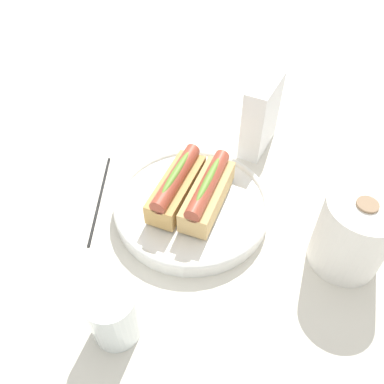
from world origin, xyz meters
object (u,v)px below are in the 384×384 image
chopstick_near (100,198)px  napkin_box (261,116)px  water_glass (114,316)px  hotdog_front (177,185)px  serving_bowl (192,206)px  hotdog_back (208,192)px  paper_towel_roll (353,234)px

chopstick_near → napkin_box: bearing=117.1°
water_glass → napkin_box: (-0.46, 0.11, 0.03)m
hotdog_front → chopstick_near: 0.16m
napkin_box → chopstick_near: (0.24, -0.25, -0.07)m
serving_bowl → hotdog_back: size_ratio=1.79×
hotdog_back → water_glass: (0.24, -0.06, -0.02)m
hotdog_front → napkin_box: bearing=154.8°
hotdog_front → hotdog_back: same height
water_glass → chopstick_near: size_ratio=0.41×
paper_towel_roll → chopstick_near: (-0.00, -0.43, -0.06)m
paper_towel_roll → chopstick_near: paper_towel_roll is taller
paper_towel_roll → water_glass: bearing=-53.7°
chopstick_near → water_glass: bearing=15.6°
hotdog_front → water_glass: size_ratio=1.71×
hotdog_back → water_glass: bearing=-14.7°
chopstick_near → hotdog_front: bearing=81.1°
serving_bowl → paper_towel_roll: bearing=85.4°
water_glass → paper_towel_roll: 0.37m
hotdog_front → chopstick_near: hotdog_front is taller
hotdog_front → water_glass: hotdog_front is taller
hotdog_front → hotdog_back: 0.06m
water_glass → chopstick_near: water_glass is taller
serving_bowl → water_glass: size_ratio=3.04×
hotdog_front → napkin_box: 0.24m
water_glass → napkin_box: napkin_box is taller
paper_towel_roll → chopstick_near: bearing=-90.1°
serving_bowl → hotdog_front: bearing=-89.7°
water_glass → napkin_box: 0.47m
paper_towel_roll → napkin_box: bearing=-142.1°
serving_bowl → chopstick_near: bearing=-83.4°
serving_bowl → water_glass: water_glass is taller
hotdog_back → napkin_box: bearing=167.7°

